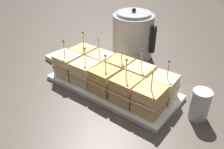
{
  "coord_description": "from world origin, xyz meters",
  "views": [
    {
      "loc": [
        0.49,
        -0.63,
        0.56
      ],
      "look_at": [
        0.0,
        0.0,
        0.07
      ],
      "focal_mm": 38.0,
      "sensor_mm": 36.0,
      "label": 1
    }
  ],
  "objects": [
    {
      "name": "sandwich_back_left",
      "position": [
        -0.1,
        0.05,
        0.06
      ],
      "size": [
        0.1,
        0.1,
        0.16
      ],
      "color": "beige",
      "rests_on": "serving_platter"
    },
    {
      "name": "sandwich_front_far_left",
      "position": [
        -0.2,
        -0.05,
        0.07
      ],
      "size": [
        0.1,
        0.1,
        0.17
      ],
      "color": "beige",
      "rests_on": "serving_platter"
    },
    {
      "name": "sandwich_back_center",
      "position": [
        -0.0,
        0.05,
        0.07
      ],
      "size": [
        0.1,
        0.1,
        0.17
      ],
      "color": "tan",
      "rests_on": "serving_platter"
    },
    {
      "name": "kettle_steel",
      "position": [
        -0.1,
        0.3,
        0.11
      ],
      "size": [
        0.22,
        0.2,
        0.25
      ],
      "color": "#B7BABF",
      "rests_on": "ground_plane"
    },
    {
      "name": "drinking_glass",
      "position": [
        0.34,
        0.04,
        0.06
      ],
      "size": [
        0.06,
        0.06,
        0.11
      ],
      "color": "silver",
      "rests_on": "ground_plane"
    },
    {
      "name": "ground_plane",
      "position": [
        0.0,
        0.0,
        0.0
      ],
      "size": [
        6.0,
        6.0,
        0.0
      ],
      "primitive_type": "plane",
      "color": "#4C4238"
    },
    {
      "name": "sandwich_front_far_right",
      "position": [
        0.2,
        -0.05,
        0.07
      ],
      "size": [
        0.09,
        0.09,
        0.17
      ],
      "color": "tan",
      "rests_on": "serving_platter"
    },
    {
      "name": "serving_platter",
      "position": [
        0.0,
        0.0,
        0.01
      ],
      "size": [
        0.54,
        0.23,
        0.02
      ],
      "color": "white",
      "rests_on": "ground_plane"
    },
    {
      "name": "sandwich_back_far_left",
      "position": [
        -0.2,
        0.05,
        0.06
      ],
      "size": [
        0.1,
        0.1,
        0.17
      ],
      "color": "tan",
      "rests_on": "serving_platter"
    },
    {
      "name": "sandwich_back_far_right",
      "position": [
        0.2,
        0.05,
        0.06
      ],
      "size": [
        0.1,
        0.1,
        0.16
      ],
      "color": "beige",
      "rests_on": "serving_platter"
    },
    {
      "name": "sandwich_front_right",
      "position": [
        0.1,
        -0.05,
        0.07
      ],
      "size": [
        0.1,
        0.1,
        0.17
      ],
      "color": "tan",
      "rests_on": "serving_platter"
    },
    {
      "name": "napkin_stack",
      "position": [
        -0.35,
        0.05,
        0.01
      ],
      "size": [
        0.13,
        0.13,
        0.02
      ],
      "color": "white",
      "rests_on": "ground_plane"
    },
    {
      "name": "sandwich_front_left",
      "position": [
        -0.1,
        -0.05,
        0.06
      ],
      "size": [
        0.1,
        0.1,
        0.16
      ],
      "color": "beige",
      "rests_on": "serving_platter"
    },
    {
      "name": "sandwich_front_center",
      "position": [
        -0.0,
        -0.05,
        0.07
      ],
      "size": [
        0.1,
        0.1,
        0.15
      ],
      "color": "tan",
      "rests_on": "serving_platter"
    },
    {
      "name": "sandwich_back_right",
      "position": [
        0.1,
        0.05,
        0.07
      ],
      "size": [
        0.1,
        0.1,
        0.17
      ],
      "color": "beige",
      "rests_on": "serving_platter"
    }
  ]
}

